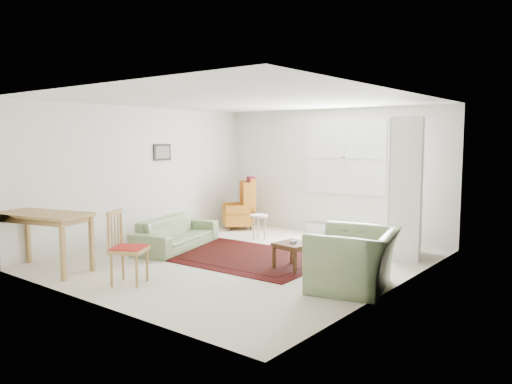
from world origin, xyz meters
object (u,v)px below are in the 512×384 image
Objects in this scene: armchair at (354,253)px; wingback_chair at (238,203)px; sofa at (176,227)px; desk_chair at (129,248)px; desk at (44,242)px; coffee_table at (293,256)px; stool at (259,227)px; cabinet at (407,188)px.

wingback_chair is at bearing -135.47° from armchair.
wingback_chair reaches higher than sofa.
wingback_chair is at bearing -5.90° from sofa.
desk_chair is (-2.42, -1.64, 0.03)m from armchair.
desk is at bearing -77.28° from armchair.
armchair reaches higher than sofa.
armchair reaches higher than desk.
desk reaches higher than coffee_table.
desk_chair is at bearing -165.25° from sofa.
sofa is 1.67m from stool.
coffee_table is at bearing -61.20° from desk_chair.
stool is at bearing 170.28° from cabinet.
stool reaches higher than coffee_table.
armchair is 1.22m from coffee_table.
sofa is 3.56m from armchair.
coffee_table is at bearing 5.65° from wingback_chair.
wingback_chair is 1.14× the size of desk_chair.
cabinet is at bearing 61.26° from coffee_table.
coffee_table is at bearing -104.09° from sofa.
desk_chair is at bearing -81.71° from stool.
wingback_chair is 0.82× the size of desk.
wingback_chair is 4.29m from desk_chair.
stool is (0.63, 1.54, -0.14)m from sofa.
coffee_table is (-1.15, 0.33, -0.26)m from armchair.
stool is 0.21× the size of cabinet.
sofa is at bearing -177.78° from coffee_table.
coffee_table is (2.40, 0.09, -0.18)m from sofa.
armchair is at bearing 27.15° from desk.
cabinet is (3.38, 1.89, 0.75)m from sofa.
wingback_chair is at bearing 143.82° from coffee_table.
desk is (0.04, -4.37, -0.13)m from wingback_chair.
cabinet is 4.44m from desk_chair.
desk_chair reaches higher than desk.
cabinet reaches higher than sofa.
desk_chair is (-2.26, -3.77, -0.64)m from cabinet.
armchair is 1.20× the size of desk_chair.
cabinet is at bearing -59.29° from desk_chair.
cabinet reaches higher than coffee_table.
coffee_table is 0.21× the size of cabinet.
wingback_chair reaches higher than armchair.
desk_chair is at bearing -70.34° from armchair.
sofa is 3.91× the size of stool.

